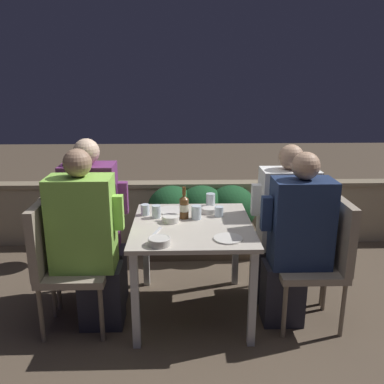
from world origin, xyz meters
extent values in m
plane|color=brown|center=(0.00, 0.00, 0.00)|extent=(16.00, 16.00, 0.00)
cube|color=gray|center=(0.00, 1.38, 0.32)|extent=(9.00, 0.14, 0.63)
cube|color=gray|center=(0.00, 1.38, 0.65)|extent=(9.00, 0.18, 0.04)
cube|color=#BCB2A3|center=(0.00, 0.00, 0.71)|extent=(0.87, 0.95, 0.03)
cube|color=silver|center=(-0.39, -0.42, 0.35)|extent=(0.05, 0.05, 0.69)
cube|color=silver|center=(0.39, -0.42, 0.35)|extent=(0.05, 0.05, 0.69)
cube|color=silver|center=(-0.39, 0.42, 0.35)|extent=(0.05, 0.05, 0.69)
cube|color=silver|center=(0.39, 0.42, 0.35)|extent=(0.05, 0.05, 0.69)
cube|color=brown|center=(0.13, 1.05, 0.14)|extent=(1.08, 0.36, 0.28)
ellipsoid|color=#194723|center=(-0.17, 1.05, 0.49)|extent=(0.49, 0.47, 0.46)
ellipsoid|color=#194723|center=(0.13, 1.05, 0.49)|extent=(0.49, 0.47, 0.46)
ellipsoid|color=#194723|center=(0.42, 1.05, 0.49)|extent=(0.49, 0.47, 0.46)
cube|color=gray|center=(-0.83, -0.15, 0.43)|extent=(0.47, 0.47, 0.05)
cube|color=gray|center=(-1.04, -0.15, 0.70)|extent=(0.06, 0.47, 0.48)
cylinder|color=#7F705B|center=(-1.03, -0.35, 0.20)|extent=(0.03, 0.03, 0.41)
cylinder|color=#7F705B|center=(-0.63, -0.35, 0.20)|extent=(0.03, 0.03, 0.41)
cylinder|color=#7F705B|center=(-1.03, 0.06, 0.20)|extent=(0.03, 0.03, 0.41)
cylinder|color=#7F705B|center=(-0.63, 0.06, 0.20)|extent=(0.03, 0.03, 0.41)
cube|color=#282833|center=(-0.66, -0.15, 0.23)|extent=(0.31, 0.23, 0.46)
cube|color=#8CCC4C|center=(-0.76, -0.15, 0.79)|extent=(0.44, 0.26, 0.66)
cube|color=#8CCC4C|center=(-0.51, -0.15, 0.87)|extent=(0.07, 0.07, 0.24)
sphere|color=#99755B|center=(-0.76, -0.15, 1.21)|extent=(0.19, 0.19, 0.19)
cube|color=gray|center=(-0.84, 0.16, 0.43)|extent=(0.47, 0.47, 0.05)
cube|color=gray|center=(-1.05, 0.16, 0.70)|extent=(0.06, 0.47, 0.48)
cylinder|color=#7F705B|center=(-1.04, -0.05, 0.20)|extent=(0.03, 0.03, 0.41)
cylinder|color=#7F705B|center=(-0.63, -0.05, 0.20)|extent=(0.03, 0.03, 0.41)
cylinder|color=#7F705B|center=(-1.04, 0.36, 0.20)|extent=(0.03, 0.03, 0.41)
cylinder|color=#7F705B|center=(-0.63, 0.36, 0.20)|extent=(0.03, 0.03, 0.41)
cube|color=#282833|center=(-0.67, 0.16, 0.23)|extent=(0.28, 0.23, 0.46)
cube|color=#6B2D66|center=(-0.77, 0.16, 0.80)|extent=(0.40, 0.26, 0.68)
cube|color=#6B2D66|center=(-0.52, 0.16, 0.88)|extent=(0.07, 0.07, 0.24)
sphere|color=beige|center=(-0.77, 0.16, 1.23)|extent=(0.19, 0.19, 0.19)
cube|color=gray|center=(0.83, -0.14, 0.43)|extent=(0.47, 0.47, 0.05)
cube|color=gray|center=(1.04, -0.14, 0.70)|extent=(0.06, 0.47, 0.48)
cylinder|color=#7F705B|center=(0.63, -0.35, 0.20)|extent=(0.03, 0.03, 0.41)
cylinder|color=#7F705B|center=(1.03, -0.35, 0.20)|extent=(0.03, 0.03, 0.41)
cylinder|color=#7F705B|center=(0.63, 0.06, 0.20)|extent=(0.03, 0.03, 0.41)
cylinder|color=#7F705B|center=(1.03, 0.06, 0.20)|extent=(0.03, 0.03, 0.41)
cube|color=#282833|center=(0.66, -0.14, 0.23)|extent=(0.29, 0.23, 0.46)
cube|color=navy|center=(0.76, -0.14, 0.77)|extent=(0.41, 0.26, 0.63)
cube|color=navy|center=(0.51, -0.14, 0.85)|extent=(0.07, 0.07, 0.24)
sphere|color=tan|center=(0.76, -0.14, 1.18)|extent=(0.19, 0.19, 0.19)
cube|color=gray|center=(0.82, 0.19, 0.43)|extent=(0.47, 0.47, 0.05)
cube|color=gray|center=(1.03, 0.19, 0.70)|extent=(0.06, 0.47, 0.48)
cylinder|color=#7F705B|center=(0.61, -0.02, 0.20)|extent=(0.03, 0.03, 0.41)
cylinder|color=#7F705B|center=(1.02, -0.02, 0.20)|extent=(0.03, 0.03, 0.41)
cylinder|color=#7F705B|center=(0.61, 0.39, 0.20)|extent=(0.03, 0.03, 0.41)
cylinder|color=#7F705B|center=(1.02, 0.39, 0.20)|extent=(0.03, 0.03, 0.41)
cube|color=#282833|center=(0.65, 0.19, 0.23)|extent=(0.30, 0.23, 0.46)
cube|color=white|center=(0.75, 0.19, 0.77)|extent=(0.43, 0.26, 0.62)
cube|color=white|center=(0.50, 0.19, 0.84)|extent=(0.07, 0.07, 0.24)
sphere|color=tan|center=(0.75, 0.19, 1.18)|extent=(0.19, 0.19, 0.19)
cylinder|color=brown|center=(-0.06, 0.12, 0.80)|extent=(0.07, 0.07, 0.15)
cylinder|color=beige|center=(-0.06, 0.12, 0.81)|extent=(0.07, 0.07, 0.05)
cone|color=brown|center=(-0.06, 0.12, 0.89)|extent=(0.07, 0.07, 0.03)
cylinder|color=brown|center=(-0.06, 0.12, 0.94)|extent=(0.03, 0.03, 0.06)
cylinder|color=silver|center=(0.23, -0.30, 0.73)|extent=(0.19, 0.19, 0.01)
cylinder|color=silver|center=(-0.16, 0.29, 0.73)|extent=(0.23, 0.23, 0.01)
cylinder|color=silver|center=(-0.16, 0.04, 0.75)|extent=(0.13, 0.13, 0.05)
torus|color=silver|center=(-0.16, 0.04, 0.77)|extent=(0.13, 0.13, 0.01)
cylinder|color=beige|center=(0.14, 0.24, 0.74)|extent=(0.12, 0.12, 0.04)
torus|color=beige|center=(0.14, 0.24, 0.76)|extent=(0.12, 0.12, 0.01)
cylinder|color=beige|center=(-0.22, -0.38, 0.75)|extent=(0.14, 0.14, 0.05)
torus|color=beige|center=(-0.22, -0.38, 0.77)|extent=(0.14, 0.14, 0.01)
cylinder|color=silver|center=(-0.27, 0.14, 0.77)|extent=(0.07, 0.07, 0.10)
cylinder|color=silver|center=(0.21, 0.16, 0.76)|extent=(0.07, 0.07, 0.08)
cylinder|color=silver|center=(0.03, 0.10, 0.78)|extent=(0.08, 0.08, 0.10)
cylinder|color=silver|center=(-0.36, 0.20, 0.77)|extent=(0.07, 0.07, 0.08)
cylinder|color=silver|center=(0.16, 0.41, 0.78)|extent=(0.07, 0.07, 0.11)
cube|color=silver|center=(-0.25, -0.16, 0.73)|extent=(0.07, 0.17, 0.01)
cylinder|color=#B2A899|center=(-1.29, 0.89, 0.11)|extent=(0.21, 0.21, 0.22)
cylinder|color=#47331E|center=(-1.29, 0.89, 0.32)|extent=(0.03, 0.03, 0.20)
ellipsoid|color=#194723|center=(-1.29, 0.89, 0.53)|extent=(0.29, 0.29, 0.26)
camera|label=1|loc=(-0.08, -2.78, 1.77)|focal=38.00mm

